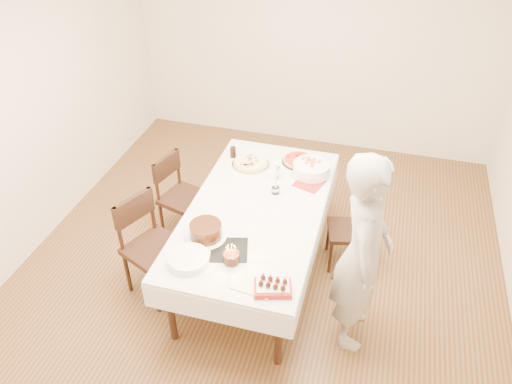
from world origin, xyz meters
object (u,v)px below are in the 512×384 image
(pizza_white, at_px, (251,163))
(pizza_pepperoni, at_px, (298,160))
(taper_candle, at_px, (276,178))
(layer_cake, at_px, (206,231))
(chair_left_dessert, at_px, (155,250))
(strawberry_box, at_px, (273,287))
(person, at_px, (363,254))
(chair_left_savory, at_px, (184,198))
(pasta_bowl, at_px, (311,169))
(cola_glass, at_px, (233,152))
(birthday_cake, at_px, (231,254))
(dining_table, at_px, (256,240))
(chair_right_savory, at_px, (348,231))

(pizza_white, height_order, pizza_pepperoni, same)
(pizza_white, distance_m, taper_candle, 0.54)
(taper_candle, relative_size, layer_cake, 1.03)
(chair_left_dessert, xyz_separation_m, strawberry_box, (1.15, -0.42, 0.31))
(person, relative_size, pizza_white, 4.68)
(chair_left_savory, height_order, chair_left_dessert, chair_left_dessert)
(pasta_bowl, bearing_deg, strawberry_box, -89.68)
(chair_left_dessert, distance_m, cola_glass, 1.29)
(chair_left_dessert, xyz_separation_m, pizza_white, (0.54, 1.11, 0.29))
(pizza_white, xyz_separation_m, birthday_cake, (0.23, -1.33, 0.06))
(chair_left_savory, relative_size, birthday_cake, 6.40)
(pizza_pepperoni, bearing_deg, strawberry_box, -84.38)
(person, distance_m, layer_cake, 1.24)
(dining_table, relative_size, chair_left_dessert, 2.24)
(chair_right_savory, xyz_separation_m, person, (0.16, -0.81, 0.48))
(dining_table, relative_size, taper_candle, 6.26)
(pizza_white, xyz_separation_m, layer_cake, (-0.05, -1.12, 0.04))
(pizza_white, height_order, layer_cake, layer_cake)
(pizza_white, height_order, taper_candle, taper_candle)
(chair_left_dessert, xyz_separation_m, pizza_pepperoni, (0.99, 1.28, 0.29))
(chair_left_savory, distance_m, person, 2.01)
(pasta_bowl, bearing_deg, chair_right_savory, -34.64)
(chair_right_savory, height_order, cola_glass, cola_glass)
(dining_table, relative_size, chair_right_savory, 2.77)
(pizza_pepperoni, bearing_deg, chair_right_savory, -38.78)
(pizza_pepperoni, xyz_separation_m, pasta_bowl, (0.16, -0.18, 0.04))
(person, bearing_deg, cola_glass, 45.72)
(chair_right_savory, relative_size, pizza_white, 2.08)
(dining_table, xyz_separation_m, chair_right_savory, (0.79, 0.35, 0.01))
(layer_cake, distance_m, birthday_cake, 0.36)
(pizza_pepperoni, xyz_separation_m, cola_glass, (-0.65, -0.08, 0.03))
(chair_left_savory, height_order, strawberry_box, chair_left_savory)
(pasta_bowl, xyz_separation_m, taper_candle, (-0.25, -0.38, 0.11))
(layer_cake, bearing_deg, taper_candle, 61.66)
(pasta_bowl, xyz_separation_m, strawberry_box, (0.01, -1.53, -0.03))
(dining_table, height_order, strawberry_box, strawberry_box)
(dining_table, distance_m, layer_cake, 0.71)
(birthday_cake, bearing_deg, taper_candle, 83.26)
(chair_left_dessert, bearing_deg, birthday_cake, -172.17)
(chair_right_savory, height_order, pizza_pepperoni, pizza_pepperoni)
(dining_table, height_order, layer_cake, layer_cake)
(chair_left_dessert, xyz_separation_m, person, (1.73, 0.00, 0.39))
(chair_right_savory, distance_m, pizza_pepperoni, 0.85)
(pasta_bowl, bearing_deg, birthday_cake, -105.41)
(pizza_pepperoni, bearing_deg, pasta_bowl, -47.93)
(chair_left_savory, relative_size, chair_left_dessert, 0.92)
(chair_left_dessert, relative_size, taper_candle, 2.80)
(person, bearing_deg, taper_candle, 45.75)
(chair_left_dessert, height_order, strawberry_box, chair_left_dessert)
(pasta_bowl, height_order, taper_candle, taper_candle)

